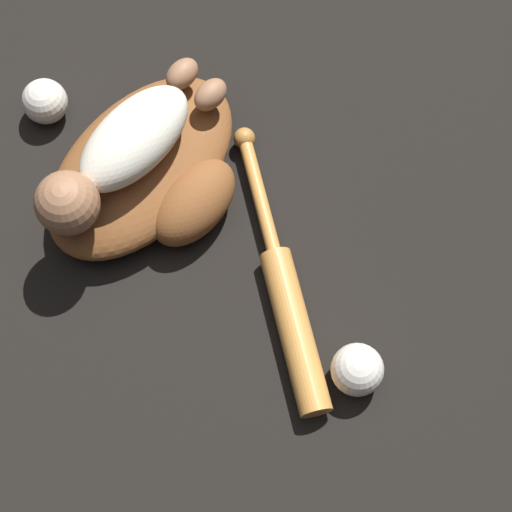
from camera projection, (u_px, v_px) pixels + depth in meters
The scene contains 6 objects.
ground_plane at pixel (159, 149), 1.37m from camera, with size 6.00×6.00×0.00m, color black.
baseball_glove at pixel (150, 172), 1.31m from camera, with size 0.38×0.29×0.09m.
baby_figure at pixel (120, 153), 1.22m from camera, with size 0.35×0.12×0.09m.
baseball_bat at pixel (287, 300), 1.25m from camera, with size 0.28×0.41×0.05m.
baseball at pixel (357, 370), 1.20m from camera, with size 0.08×0.08×0.08m.
baseball_spare at pixel (45, 101), 1.36m from camera, with size 0.07×0.07×0.07m.
Camera 1 is at (0.36, 0.57, 1.22)m, focal length 60.00 mm.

